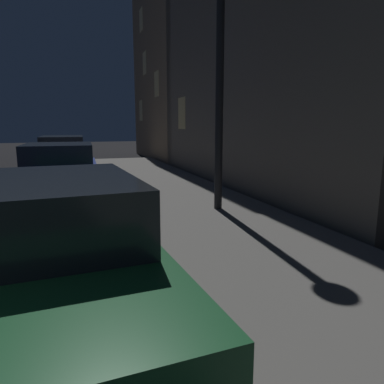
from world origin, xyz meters
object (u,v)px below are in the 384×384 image
car_blue (60,174)px  car_green (47,257)px  street_lamp (220,32)px  car_silver (63,154)px

car_blue → car_green: bearing=-90.0°
street_lamp → car_green: bearing=-132.6°
car_green → car_blue: same height
car_green → car_blue: size_ratio=1.00×
car_silver → car_blue: bearing=-90.0°
car_silver → street_lamp: (3.15, -8.66, 2.91)m
car_blue → street_lamp: street_lamp is taller
street_lamp → car_blue: bearing=141.4°
car_silver → car_green: bearing=-90.0°
car_green → street_lamp: 5.50m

